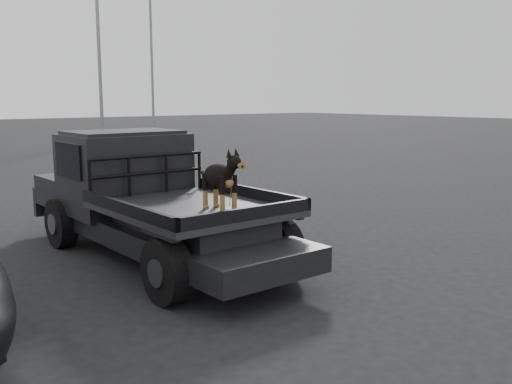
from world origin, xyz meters
TOP-DOWN VIEW (x-y plane):
  - ground at (0.00, 0.00)m, footprint 120.00×120.00m
  - flatbed_ute at (0.68, 1.68)m, footprint 2.00×5.40m
  - ute_cab at (0.68, 2.63)m, footprint 1.72×1.30m
  - headache_rack at (0.68, 1.88)m, footprint 1.80×0.08m
  - dog at (0.79, 0.26)m, footprint 0.32×0.60m
  - floodlight_far at (16.55, 30.32)m, footprint 1.08×0.28m

SIDE VIEW (x-z plane):
  - ground at x=0.00m, z-range 0.00..0.00m
  - flatbed_ute at x=0.68m, z-range 0.00..0.92m
  - headache_rack at x=0.68m, z-range 0.92..1.47m
  - dog at x=0.79m, z-range 0.92..1.66m
  - ute_cab at x=0.68m, z-range 0.92..1.80m
  - floodlight_far at x=16.55m, z-range 0.61..16.14m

